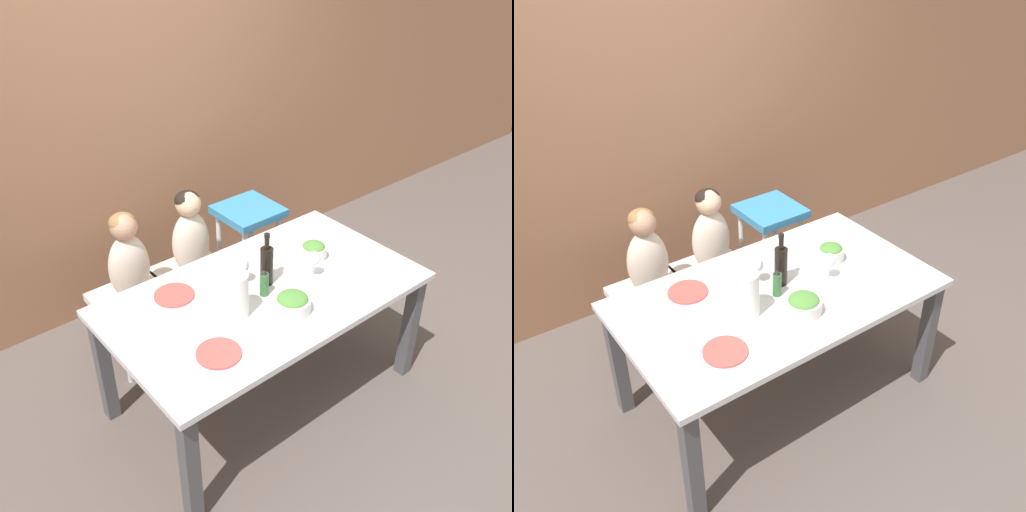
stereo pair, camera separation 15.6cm
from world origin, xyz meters
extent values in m
plane|color=#564C47|center=(0.00, 0.00, 0.00)|extent=(14.00, 14.00, 0.00)
cube|color=#9E6B4C|center=(0.00, 1.35, 1.35)|extent=(10.00, 0.06, 2.70)
cube|color=silver|center=(0.00, 0.00, 0.71)|extent=(1.64, 0.93, 0.03)
cube|color=#4C4C51|center=(-0.76, -0.40, 0.34)|extent=(0.07, 0.07, 0.69)
cube|color=#4C4C51|center=(0.76, -0.40, 0.34)|extent=(0.07, 0.07, 0.69)
cube|color=#4C4C51|center=(-0.76, 0.40, 0.34)|extent=(0.07, 0.07, 0.69)
cube|color=#4C4C51|center=(0.76, 0.40, 0.34)|extent=(0.07, 0.07, 0.69)
cylinder|color=silver|center=(-0.55, 0.57, 0.20)|extent=(0.04, 0.04, 0.40)
cylinder|color=silver|center=(-0.23, 0.57, 0.20)|extent=(0.04, 0.04, 0.40)
cylinder|color=silver|center=(-0.55, 0.89, 0.20)|extent=(0.04, 0.04, 0.40)
cylinder|color=silver|center=(-0.23, 0.89, 0.20)|extent=(0.04, 0.04, 0.40)
cube|color=silver|center=(-0.39, 0.73, 0.42)|extent=(0.44, 0.44, 0.05)
cylinder|color=silver|center=(-0.13, 0.57, 0.20)|extent=(0.04, 0.04, 0.40)
cylinder|color=silver|center=(0.19, 0.57, 0.20)|extent=(0.04, 0.04, 0.40)
cylinder|color=silver|center=(-0.13, 0.89, 0.20)|extent=(0.04, 0.04, 0.40)
cylinder|color=silver|center=(0.19, 0.89, 0.20)|extent=(0.04, 0.04, 0.40)
cube|color=silver|center=(0.03, 0.73, 0.42)|extent=(0.44, 0.44, 0.05)
cylinder|color=silver|center=(0.34, 0.59, 0.35)|extent=(0.04, 0.04, 0.70)
cylinder|color=silver|center=(0.62, 0.59, 0.35)|extent=(0.04, 0.04, 0.70)
cylinder|color=silver|center=(0.34, 0.87, 0.35)|extent=(0.04, 0.04, 0.70)
cylinder|color=silver|center=(0.62, 0.87, 0.35)|extent=(0.04, 0.04, 0.70)
cube|color=teal|center=(0.48, 0.73, 0.73)|extent=(0.37, 0.37, 0.05)
ellipsoid|color=beige|center=(-0.39, 0.73, 0.66)|extent=(0.25, 0.17, 0.42)
sphere|color=tan|center=(-0.39, 0.73, 0.93)|extent=(0.15, 0.15, 0.15)
ellipsoid|color=olive|center=(-0.39, 0.74, 0.95)|extent=(0.15, 0.14, 0.11)
ellipsoid|color=beige|center=(0.03, 0.73, 0.66)|extent=(0.25, 0.17, 0.42)
sphere|color=#D6AD89|center=(0.03, 0.73, 0.93)|extent=(0.15, 0.15, 0.15)
ellipsoid|color=black|center=(0.03, 0.74, 0.95)|extent=(0.15, 0.14, 0.11)
cylinder|color=black|center=(0.05, 0.05, 0.83)|extent=(0.07, 0.07, 0.21)
cylinder|color=black|center=(0.05, 0.05, 0.98)|extent=(0.03, 0.03, 0.09)
cylinder|color=black|center=(0.05, 0.05, 1.01)|extent=(0.03, 0.03, 0.02)
cylinder|color=white|center=(-0.23, -0.07, 0.84)|extent=(0.11, 0.11, 0.24)
cylinder|color=white|center=(0.29, -0.06, 0.73)|extent=(0.06, 0.06, 0.00)
cylinder|color=white|center=(0.29, -0.06, 0.76)|extent=(0.01, 0.01, 0.07)
ellipsoid|color=white|center=(0.29, -0.06, 0.84)|extent=(0.07, 0.07, 0.08)
cylinder|color=white|center=(-0.04, 0.13, 0.73)|extent=(0.06, 0.06, 0.00)
cylinder|color=white|center=(-0.04, 0.13, 0.76)|extent=(0.01, 0.01, 0.07)
ellipsoid|color=white|center=(-0.04, 0.13, 0.84)|extent=(0.07, 0.07, 0.08)
cylinder|color=silver|center=(0.00, -0.21, 0.76)|extent=(0.18, 0.18, 0.07)
ellipsoid|color=#4C8438|center=(0.00, -0.21, 0.80)|extent=(0.15, 0.15, 0.05)
cylinder|color=silver|center=(0.42, 0.07, 0.76)|extent=(0.15, 0.15, 0.07)
ellipsoid|color=#4C8438|center=(0.42, 0.07, 0.80)|extent=(0.13, 0.13, 0.05)
cylinder|color=#D14C47|center=(-0.46, -0.23, 0.73)|extent=(0.21, 0.21, 0.01)
cylinder|color=#D14C47|center=(-0.38, 0.26, 0.73)|extent=(0.21, 0.21, 0.01)
cylinder|color=#336633|center=(-0.02, -0.02, 0.79)|extent=(0.05, 0.05, 0.13)
cone|color=black|center=(-0.02, -0.02, 0.86)|extent=(0.04, 0.04, 0.02)
camera|label=1|loc=(-1.54, -1.80, 2.46)|focal=40.00mm
camera|label=2|loc=(-1.42, -1.90, 2.46)|focal=40.00mm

